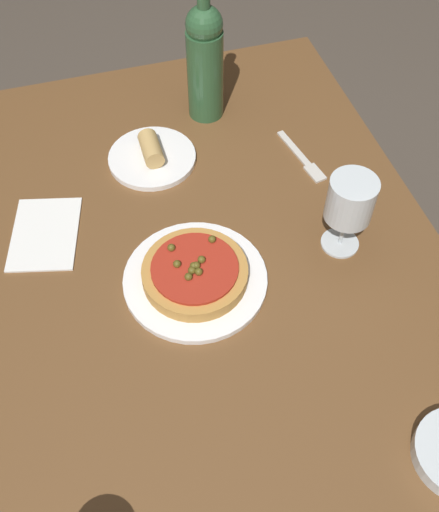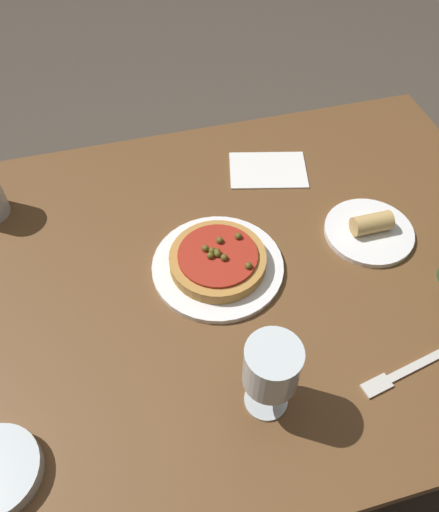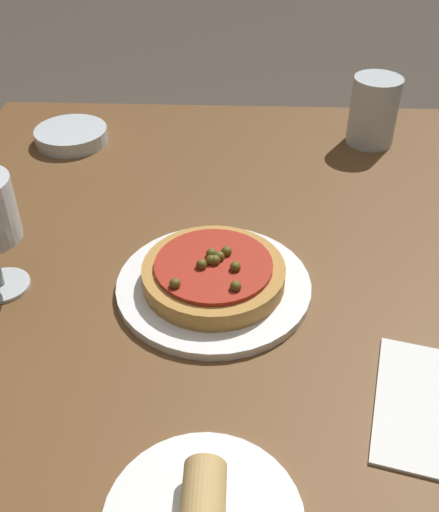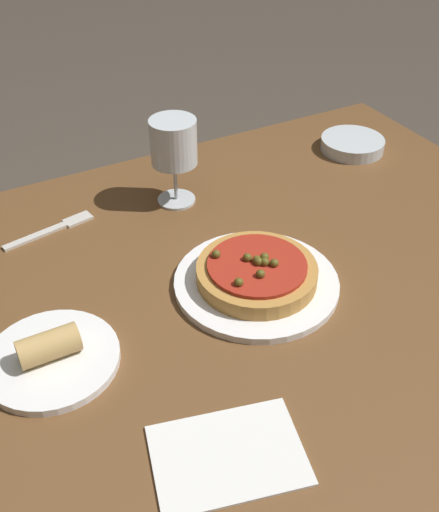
{
  "view_description": "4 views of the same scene",
  "coord_description": "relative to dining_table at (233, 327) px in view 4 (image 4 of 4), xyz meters",
  "views": [
    {
      "loc": [
        0.62,
        -0.14,
        1.59
      ],
      "look_at": [
        0.07,
        0.02,
        0.82
      ],
      "focal_mm": 42.0,
      "sensor_mm": 36.0,
      "label": 1
    },
    {
      "loc": [
        0.18,
        0.56,
        1.49
      ],
      "look_at": [
        0.03,
        -0.01,
        0.76
      ],
      "focal_mm": 35.0,
      "sensor_mm": 36.0,
      "label": 2
    },
    {
      "loc": [
        -0.57,
        -0.05,
        1.23
      ],
      "look_at": [
        0.03,
        -0.02,
        0.77
      ],
      "focal_mm": 42.0,
      "sensor_mm": 36.0,
      "label": 3
    },
    {
      "loc": [
        -0.35,
        -0.61,
        1.32
      ],
      "look_at": [
        -0.01,
        0.03,
        0.76
      ],
      "focal_mm": 42.0,
      "sensor_mm": 36.0,
      "label": 4
    }
  ],
  "objects": [
    {
      "name": "dining_table",
      "position": [
        0.0,
        0.0,
        0.0
      ],
      "size": [
        1.24,
        0.91,
        0.71
      ],
      "color": "brown",
      "rests_on": "ground_plane"
    },
    {
      "name": "paper_napkin",
      "position": [
        -0.15,
        -0.26,
        0.09
      ],
      "size": [
        0.2,
        0.16,
        0.0
      ],
      "color": "white",
      "rests_on": "dining_table"
    },
    {
      "name": "fork",
      "position": [
        -0.2,
        0.28,
        0.09
      ],
      "size": [
        0.17,
        0.05,
        0.0
      ],
      "rotation": [
        0.0,
        0.0,
        0.19
      ],
      "color": "beige",
      "rests_on": "dining_table"
    },
    {
      "name": "pizza",
      "position": [
        0.03,
        -0.01,
        0.12
      ],
      "size": [
        0.19,
        0.19,
        0.04
      ],
      "color": "#BC843D",
      "rests_on": "dinner_plate"
    },
    {
      "name": "side_plate",
      "position": [
        -0.29,
        -0.02,
        0.1
      ],
      "size": [
        0.18,
        0.18,
        0.05
      ],
      "color": "white",
      "rests_on": "dining_table"
    },
    {
      "name": "dinner_plate",
      "position": [
        0.03,
        -0.01,
        0.09
      ],
      "size": [
        0.26,
        0.26,
        0.01
      ],
      "color": "white",
      "rests_on": "dining_table"
    },
    {
      "name": "side_bowl",
      "position": [
        0.44,
        0.27,
        0.1
      ],
      "size": [
        0.13,
        0.13,
        0.03
      ],
      "color": "silver",
      "rests_on": "dining_table"
    },
    {
      "name": "wine_glass",
      "position": [
        0.02,
        0.27,
        0.21
      ],
      "size": [
        0.08,
        0.08,
        0.16
      ],
      "color": "silver",
      "rests_on": "dining_table"
    }
  ]
}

